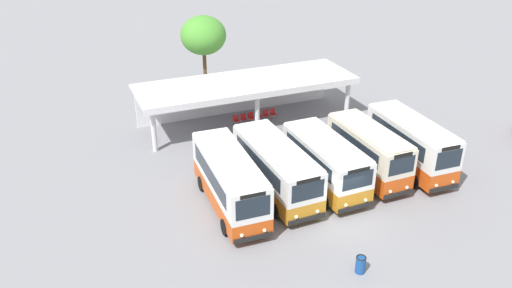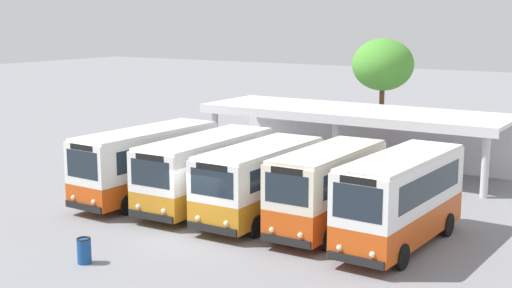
% 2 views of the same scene
% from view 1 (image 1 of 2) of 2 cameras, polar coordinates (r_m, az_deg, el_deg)
% --- Properties ---
extents(ground_plane, '(180.00, 180.00, 0.00)m').
position_cam_1_polar(ground_plane, '(29.20, 9.54, -8.20)').
color(ground_plane, gray).
extents(city_bus_nearest_orange, '(2.55, 7.88, 3.28)m').
position_cam_1_polar(city_bus_nearest_orange, '(28.87, -2.96, -3.99)').
color(city_bus_nearest_orange, black).
rests_on(city_bus_nearest_orange, ground).
extents(city_bus_second_in_row, '(2.58, 7.86, 3.14)m').
position_cam_1_polar(city_bus_second_in_row, '(30.26, 2.23, -2.58)').
color(city_bus_second_in_row, black).
rests_on(city_bus_second_in_row, ground).
extents(city_bus_middle_cream, '(2.52, 7.05, 3.11)m').
position_cam_1_polar(city_bus_middle_cream, '(31.20, 7.70, -1.91)').
color(city_bus_middle_cream, black).
rests_on(city_bus_middle_cream, ground).
extents(city_bus_fourth_amber, '(2.27, 6.68, 3.28)m').
position_cam_1_polar(city_bus_fourth_amber, '(32.72, 12.32, -0.73)').
color(city_bus_fourth_amber, black).
rests_on(city_bus_fourth_amber, ground).
extents(city_bus_fifth_blue, '(2.48, 7.32, 3.40)m').
position_cam_1_polar(city_bus_fifth_blue, '(34.28, 16.77, 0.14)').
color(city_bus_fifth_blue, black).
rests_on(city_bus_fifth_blue, ground).
extents(terminal_canopy, '(16.71, 5.36, 3.40)m').
position_cam_1_polar(terminal_canopy, '(39.95, -1.42, 6.27)').
color(terminal_canopy, silver).
rests_on(terminal_canopy, ground).
extents(waiting_chair_end_by_column, '(0.45, 0.45, 0.86)m').
position_cam_1_polar(waiting_chair_end_by_column, '(39.54, -2.23, 2.74)').
color(waiting_chair_end_by_column, slate).
rests_on(waiting_chair_end_by_column, ground).
extents(waiting_chair_second_from_end, '(0.45, 0.45, 0.86)m').
position_cam_1_polar(waiting_chair_second_from_end, '(39.76, -1.39, 2.89)').
color(waiting_chair_second_from_end, slate).
rests_on(waiting_chair_second_from_end, ground).
extents(waiting_chair_middle_seat, '(0.45, 0.45, 0.86)m').
position_cam_1_polar(waiting_chair_middle_seat, '(39.98, -0.56, 3.03)').
color(waiting_chair_middle_seat, slate).
rests_on(waiting_chair_middle_seat, ground).
extents(waiting_chair_fourth_seat, '(0.45, 0.45, 0.86)m').
position_cam_1_polar(waiting_chair_fourth_seat, '(40.24, 0.25, 3.19)').
color(waiting_chair_fourth_seat, slate).
rests_on(waiting_chair_fourth_seat, ground).
extents(waiting_chair_fifth_seat, '(0.45, 0.45, 0.86)m').
position_cam_1_polar(waiting_chair_fifth_seat, '(40.44, 1.09, 3.31)').
color(waiting_chair_fifth_seat, slate).
rests_on(waiting_chair_fifth_seat, ground).
extents(waiting_chair_far_end_seat, '(0.45, 0.45, 0.86)m').
position_cam_1_polar(waiting_chair_far_end_seat, '(40.70, 1.89, 3.46)').
color(waiting_chair_far_end_seat, slate).
rests_on(waiting_chair_far_end_seat, ground).
extents(roadside_tree_behind_canopy, '(3.85, 3.85, 7.00)m').
position_cam_1_polar(roadside_tree_behind_canopy, '(44.39, -5.86, 11.88)').
color(roadside_tree_behind_canopy, brown).
rests_on(roadside_tree_behind_canopy, ground).
extents(litter_bin_apron, '(0.49, 0.49, 0.90)m').
position_cam_1_polar(litter_bin_apron, '(25.51, 11.52, -12.95)').
color(litter_bin_apron, '#19478C').
rests_on(litter_bin_apron, ground).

